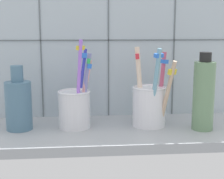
{
  "coord_description": "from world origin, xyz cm",
  "views": [
    {
      "loc": [
        -6.46,
        -71.18,
        24.04
      ],
      "look_at": [
        0.0,
        1.46,
        10.32
      ],
      "focal_mm": 54.88,
      "sensor_mm": 36.0,
      "label": 1
    }
  ],
  "objects": [
    {
      "name": "counter_slab",
      "position": [
        0.0,
        0.0,
        1.0
      ],
      "size": [
        64.0,
        22.0,
        2.0
      ],
      "primitive_type": "cube",
      "color": "#9EA3A8",
      "rests_on": "ground"
    },
    {
      "name": "soap_bottle",
      "position": [
        19.16,
        -2.28,
        9.61
      ],
      "size": [
        4.51,
        4.51,
        16.57
      ],
      "color": "gray",
      "rests_on": "counter_slab"
    },
    {
      "name": "ceramic_vase",
      "position": [
        -20.01,
        1.17,
        7.64
      ],
      "size": [
        5.55,
        5.55,
        13.79
      ],
      "color": "slate",
      "rests_on": "counter_slab"
    },
    {
      "name": "tile_wall_back",
      "position": [
        -0.0,
        12.0,
        22.5
      ],
      "size": [
        64.0,
        2.2,
        45.0
      ],
      "color": "#B2C1CC",
      "rests_on": "ground"
    },
    {
      "name": "toothbrush_cup_left",
      "position": [
        -8.0,
        1.52,
        6.79
      ],
      "size": [
        7.64,
        9.63,
        19.19
      ],
      "color": "white",
      "rests_on": "counter_slab"
    },
    {
      "name": "toothbrush_cup_right",
      "position": [
        8.32,
        1.35,
        7.08
      ],
      "size": [
        8.53,
        9.59,
        17.49
      ],
      "color": "white",
      "rests_on": "counter_slab"
    }
  ]
}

